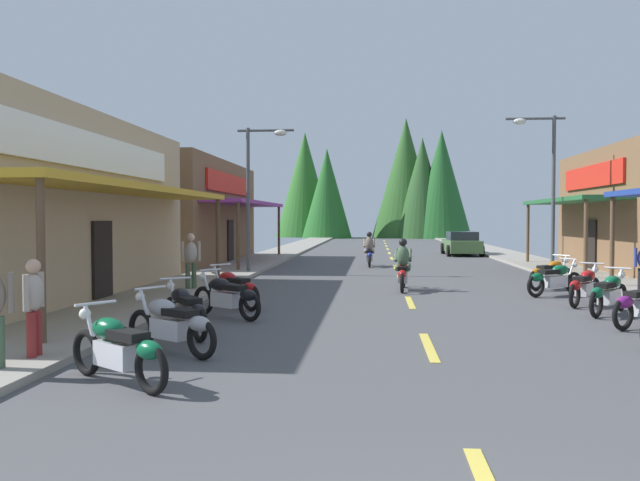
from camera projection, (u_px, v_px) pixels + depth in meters
The scene contains 22 objects.
ground at pixel (394, 265), 30.37m from camera, with size 10.80×85.53×0.10m, color #4C4C4F.
sidewalk_left at pixel (256, 262), 30.94m from camera, with size 2.54×85.53×0.12m, color gray.
sidewalk_right at pixel (536, 263), 29.79m from camera, with size 2.54×85.53×0.12m, color gray.
centerline_dashes at pixel (392, 259), 33.36m from camera, with size 0.16×59.03×0.01m.
storefront_left_far at pixel (158, 212), 31.04m from camera, with size 9.05×12.43×4.92m.
streetlamp_left at pixel (257, 178), 24.44m from camera, with size 2.19×0.30×5.65m.
streetlamp_right at pixel (544, 171), 23.89m from camera, with size 2.19×0.30×6.03m.
motorcycle_parked_right_3 at pixel (609, 293), 14.22m from camera, with size 1.43×1.72×1.04m.
motorcycle_parked_right_4 at pixel (585, 286), 15.77m from camera, with size 1.33×1.80×1.04m.
motorcycle_parked_right_5 at pixel (555, 278), 17.67m from camera, with size 1.85×1.25×1.04m.
motorcycle_parked_right_6 at pixel (551, 273), 19.35m from camera, with size 1.70×1.46×1.04m.
motorcycle_parked_left_0 at pixel (118, 348), 8.18m from camera, with size 1.81×1.32×1.04m.
motorcycle_parked_left_1 at pixel (171, 323), 10.09m from camera, with size 1.84×1.26×1.04m.
motorcycle_parked_left_2 at pixel (185, 309), 11.63m from camera, with size 1.36×1.77×1.04m.
motorcycle_parked_left_3 at pixel (227, 296), 13.72m from camera, with size 1.81×1.31×1.04m.
motorcycle_parked_left_4 at pixel (233, 288), 15.27m from camera, with size 1.65×1.51×1.04m.
rider_cruising_lead at pixel (403, 269), 19.00m from camera, with size 0.60×2.14×1.57m.
rider_cruising_trailing at pixel (369, 252), 28.49m from camera, with size 0.60×2.14×1.57m.
pedestrian_by_shop at pixel (191, 258), 18.46m from camera, with size 0.53×0.38×1.73m.
pedestrian_strolling at pixel (34, 304), 9.35m from camera, with size 0.29×0.57×1.56m.
parked_car_curbside at pixel (462, 244), 37.33m from camera, with size 2.10×4.32×1.40m.
treeline_backdrop at pixel (388, 186), 72.06m from camera, with size 22.34×10.78×13.71m.
Camera 1 is at (-0.91, -2.74, 2.16)m, focal length 35.58 mm.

